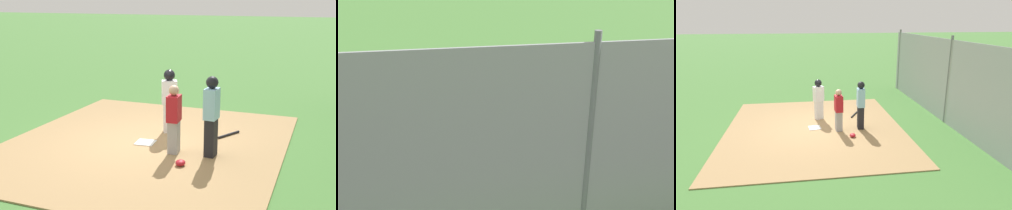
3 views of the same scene
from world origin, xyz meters
TOP-DOWN VIEW (x-y plane):
  - ground_plane at (0.00, 0.00)m, footprint 140.00×140.00m
  - dirt_infield at (0.00, 0.00)m, footprint 7.20×6.40m
  - home_plate at (0.00, 0.00)m, footprint 0.48×0.48m
  - catcher at (-0.37, -0.86)m, footprint 0.40×0.29m
  - umpire at (-0.27, -1.68)m, footprint 0.39×0.28m
  - runner at (1.00, -0.23)m, footprint 0.40×0.45m
  - baseball_bat at (1.25, -1.73)m, footprint 0.70×0.41m
  - catcher_mask at (-1.04, -1.25)m, footprint 0.24×0.20m

SIDE VIEW (x-z plane):
  - ground_plane at x=0.00m, z-range 0.00..0.00m
  - dirt_infield at x=0.00m, z-range 0.00..0.03m
  - home_plate at x=0.00m, z-range 0.03..0.05m
  - baseball_bat at x=1.25m, z-range 0.03..0.09m
  - catcher_mask at x=-1.04m, z-range 0.03..0.15m
  - catcher at x=-0.37m, z-range 0.05..1.59m
  - runner at x=1.00m, z-range 0.14..1.77m
  - umpire at x=-0.27m, z-range 0.08..1.85m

